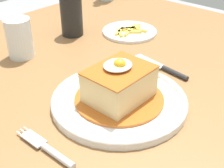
% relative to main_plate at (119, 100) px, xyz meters
% --- Properties ---
extents(dining_table, '(1.41, 0.97, 0.76)m').
position_rel_main_plate_xyz_m(dining_table, '(-0.02, 0.15, -0.11)').
color(dining_table, olive).
rests_on(dining_table, ground_plane).
extents(main_plate, '(0.28, 0.28, 0.02)m').
position_rel_main_plate_xyz_m(main_plate, '(0.00, 0.00, 0.00)').
color(main_plate, white).
rests_on(main_plate, dining_table).
extents(sandwich_meal, '(0.19, 0.19, 0.10)m').
position_rel_main_plate_xyz_m(sandwich_meal, '(0.00, 0.00, 0.04)').
color(sandwich_meal, '#B75B1E').
rests_on(sandwich_meal, main_plate).
extents(fork, '(0.02, 0.14, 0.01)m').
position_rel_main_plate_xyz_m(fork, '(-0.19, -0.01, -0.00)').
color(fork, silver).
rests_on(fork, dining_table).
extents(knife, '(0.03, 0.17, 0.01)m').
position_rel_main_plate_xyz_m(knife, '(0.18, 0.00, -0.00)').
color(knife, '#262628').
rests_on(knife, dining_table).
extents(soda_can, '(0.07, 0.07, 0.12)m').
position_rel_main_plate_xyz_m(soda_can, '(0.19, 0.35, 0.05)').
color(soda_can, black).
rests_on(soda_can, dining_table).
extents(drinking_glass, '(0.07, 0.07, 0.10)m').
position_rel_main_plate_xyz_m(drinking_glass, '(-0.01, 0.34, 0.04)').
color(drinking_glass, silver).
rests_on(drinking_glass, dining_table).
extents(side_plate_fries, '(0.17, 0.17, 0.02)m').
position_rel_main_plate_xyz_m(side_plate_fries, '(0.31, 0.22, -0.00)').
color(side_plate_fries, white).
rests_on(side_plate_fries, dining_table).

